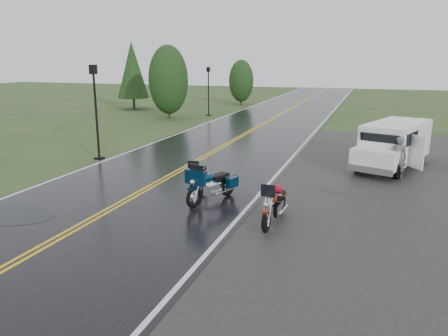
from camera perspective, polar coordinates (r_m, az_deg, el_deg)
name	(u,v)px	position (r m, az deg, el deg)	size (l,w,h in m)	color
ground	(114,208)	(13.52, -14.18, -5.12)	(120.00, 120.00, 0.00)	#2D471E
road	(223,146)	(22.25, -0.11, 2.83)	(8.00, 100.00, 0.04)	black
motorcycle_red	(267,212)	(11.06, 5.57, -5.72)	(0.75, 2.06, 1.22)	#611E0B
motorcycle_teal	(194,189)	(12.79, -3.92, -2.73)	(0.81, 2.21, 1.31)	#041F33
motorcycle_silver	(193,182)	(13.75, -4.09, -1.83)	(0.72, 1.99, 1.17)	#9C9FA3
van_white	(360,149)	(17.70, 17.31, 2.35)	(1.81, 4.83, 1.90)	white
person_at_van	(398,158)	(17.24, 21.79, 1.18)	(0.59, 0.38, 1.61)	#55565B
lamp_post_near_left	(96,113)	(19.94, -16.36, 6.97)	(0.36, 0.36, 4.17)	black
lamp_post_far_left	(209,91)	(34.65, -2.04, 9.97)	(0.33, 0.33, 3.81)	black
tree_left_mid	(169,87)	(33.28, -7.26, 10.40)	(2.96, 2.96, 4.62)	#1E3D19
tree_left_far	(241,86)	(43.54, 2.26, 10.71)	(2.41, 2.41, 3.70)	#1E3D19
pine_left_far	(133,77)	(40.05, -11.84, 11.60)	(2.75, 2.75, 5.73)	#1E3D19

